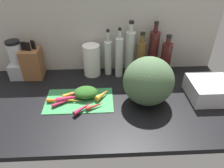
# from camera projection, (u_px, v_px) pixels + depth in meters

# --- Properties ---
(ground_plane) EXTENTS (1.70, 0.80, 0.03)m
(ground_plane) POSITION_uv_depth(u_px,v_px,m) (97.00, 101.00, 1.27)
(ground_plane) COLOR black
(wall_back) EXTENTS (1.70, 0.03, 0.60)m
(wall_back) POSITION_uv_depth(u_px,v_px,m) (96.00, 29.00, 1.41)
(wall_back) COLOR #BCB7AD
(wall_back) RESTS_ON ground_plane
(cutting_board) EXTENTS (0.40, 0.24, 0.01)m
(cutting_board) POSITION_uv_depth(u_px,v_px,m) (79.00, 100.00, 1.25)
(cutting_board) COLOR #338C4C
(cutting_board) RESTS_ON ground_plane
(carrot_0) EXTENTS (0.16, 0.05, 0.02)m
(carrot_0) POSITION_uv_depth(u_px,v_px,m) (69.00, 100.00, 1.23)
(carrot_0) COLOR orange
(carrot_0) RESTS_ON cutting_board
(carrot_1) EXTENTS (0.18, 0.08, 0.04)m
(carrot_1) POSITION_uv_depth(u_px,v_px,m) (71.00, 98.00, 1.24)
(carrot_1) COLOR #B2264C
(carrot_1) RESTS_ON cutting_board
(carrot_2) EXTENTS (0.11, 0.07, 0.02)m
(carrot_2) POSITION_uv_depth(u_px,v_px,m) (95.00, 106.00, 1.18)
(carrot_2) COLOR red
(carrot_2) RESTS_ON cutting_board
(carrot_3) EXTENTS (0.13, 0.09, 0.02)m
(carrot_3) POSITION_uv_depth(u_px,v_px,m) (64.00, 102.00, 1.21)
(carrot_3) COLOR #B2264C
(carrot_3) RESTS_ON cutting_board
(carrot_4) EXTENTS (0.11, 0.11, 0.03)m
(carrot_4) POSITION_uv_depth(u_px,v_px,m) (83.00, 108.00, 1.17)
(carrot_4) COLOR #B2264C
(carrot_4) RESTS_ON cutting_board
(carrot_5) EXTENTS (0.16, 0.07, 0.02)m
(carrot_5) POSITION_uv_depth(u_px,v_px,m) (76.00, 93.00, 1.28)
(carrot_5) COLOR red
(carrot_5) RESTS_ON cutting_board
(carrot_6) EXTENTS (0.16, 0.11, 0.02)m
(carrot_6) POSITION_uv_depth(u_px,v_px,m) (76.00, 92.00, 1.29)
(carrot_6) COLOR orange
(carrot_6) RESTS_ON cutting_board
(carrot_7) EXTENTS (0.12, 0.10, 0.03)m
(carrot_7) POSITION_uv_depth(u_px,v_px,m) (84.00, 90.00, 1.30)
(carrot_7) COLOR orange
(carrot_7) RESTS_ON cutting_board
(carrot_8) EXTENTS (0.10, 0.11, 0.03)m
(carrot_8) POSITION_uv_depth(u_px,v_px,m) (103.00, 94.00, 1.26)
(carrot_8) COLOR orange
(carrot_8) RESTS_ON cutting_board
(carrot_9) EXTENTS (0.17, 0.03, 0.02)m
(carrot_9) POSITION_uv_depth(u_px,v_px,m) (62.00, 100.00, 1.22)
(carrot_9) COLOR orange
(carrot_9) RESTS_ON cutting_board
(carrot_greens_pile) EXTENTS (0.14, 0.11, 0.06)m
(carrot_greens_pile) POSITION_uv_depth(u_px,v_px,m) (86.00, 92.00, 1.26)
(carrot_greens_pile) COLOR #2D6023
(carrot_greens_pile) RESTS_ON cutting_board
(winter_squash) EXTENTS (0.29, 0.27, 0.28)m
(winter_squash) POSITION_uv_depth(u_px,v_px,m) (148.00, 81.00, 1.17)
(winter_squash) COLOR #4C6B47
(winter_squash) RESTS_ON ground_plane
(knife_block) EXTENTS (0.12, 0.13, 0.26)m
(knife_block) POSITION_uv_depth(u_px,v_px,m) (33.00, 63.00, 1.42)
(knife_block) COLOR brown
(knife_block) RESTS_ON ground_plane
(blender_appliance) EXTENTS (0.12, 0.12, 0.27)m
(blender_appliance) POSITION_uv_depth(u_px,v_px,m) (18.00, 62.00, 1.41)
(blender_appliance) COLOR #B2B2B7
(blender_appliance) RESTS_ON ground_plane
(paper_towel_roll) EXTENTS (0.12, 0.12, 0.22)m
(paper_towel_roll) POSITION_uv_depth(u_px,v_px,m) (92.00, 60.00, 1.45)
(paper_towel_roll) COLOR white
(paper_towel_roll) RESTS_ON ground_plane
(bottle_0) EXTENTS (0.05, 0.05, 0.33)m
(bottle_0) POSITION_uv_depth(u_px,v_px,m) (108.00, 57.00, 1.44)
(bottle_0) COLOR silver
(bottle_0) RESTS_ON ground_plane
(bottle_1) EXTENTS (0.05, 0.05, 0.35)m
(bottle_1) POSITION_uv_depth(u_px,v_px,m) (119.00, 57.00, 1.41)
(bottle_1) COLOR silver
(bottle_1) RESTS_ON ground_plane
(bottle_2) EXTENTS (0.07, 0.07, 0.37)m
(bottle_2) POSITION_uv_depth(u_px,v_px,m) (130.00, 52.00, 1.45)
(bottle_2) COLOR silver
(bottle_2) RESTS_ON ground_plane
(bottle_3) EXTENTS (0.06, 0.06, 0.31)m
(bottle_3) POSITION_uv_depth(u_px,v_px,m) (141.00, 58.00, 1.44)
(bottle_3) COLOR brown
(bottle_3) RESTS_ON ground_plane
(bottle_4) EXTENTS (0.07, 0.07, 0.37)m
(bottle_4) POSITION_uv_depth(u_px,v_px,m) (153.00, 52.00, 1.46)
(bottle_4) COLOR #471919
(bottle_4) RESTS_ON ground_plane
(bottle_5) EXTENTS (0.07, 0.07, 0.30)m
(bottle_5) POSITION_uv_depth(u_px,v_px,m) (166.00, 59.00, 1.43)
(bottle_5) COLOR #471919
(bottle_5) RESTS_ON ground_plane
(dish_rack) EXTENTS (0.25, 0.23, 0.11)m
(dish_rack) POSITION_uv_depth(u_px,v_px,m) (209.00, 89.00, 1.26)
(dish_rack) COLOR silver
(dish_rack) RESTS_ON ground_plane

